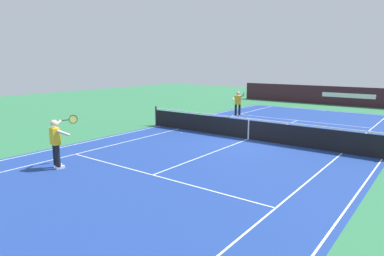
% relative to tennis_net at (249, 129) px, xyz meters
% --- Properties ---
extents(ground_plane, '(60.00, 60.00, 0.00)m').
position_rel_tennis_net_xyz_m(ground_plane, '(0.00, 0.00, -0.49)').
color(ground_plane, '#2D7247').
extents(court_slab, '(24.20, 11.40, 0.00)m').
position_rel_tennis_net_xyz_m(court_slab, '(0.00, 0.00, -0.49)').
color(court_slab, navy).
rests_on(court_slab, ground_plane).
extents(court_line_markings, '(23.85, 11.05, 0.01)m').
position_rel_tennis_net_xyz_m(court_line_markings, '(0.00, 0.00, -0.49)').
color(court_line_markings, white).
rests_on(court_line_markings, ground_plane).
extents(tennis_net, '(0.10, 11.70, 1.08)m').
position_rel_tennis_net_xyz_m(tennis_net, '(0.00, 0.00, 0.00)').
color(tennis_net, '#2D2D33').
rests_on(tennis_net, ground_plane).
extents(stadium_barrier, '(0.26, 17.00, 1.55)m').
position_rel_tennis_net_xyz_m(stadium_barrier, '(-15.90, 0.00, 0.28)').
color(stadium_barrier, '#381923').
rests_on(stadium_barrier, ground_plane).
extents(tennis_player_near, '(1.15, 0.76, 1.70)m').
position_rel_tennis_net_xyz_m(tennis_player_near, '(7.77, -3.06, 0.44)').
color(tennis_player_near, black).
rests_on(tennis_player_near, ground_plane).
extents(tennis_player_far, '(0.84, 1.02, 1.70)m').
position_rel_tennis_net_xyz_m(tennis_player_far, '(-5.42, -3.63, 0.44)').
color(tennis_player_far, black).
rests_on(tennis_player_far, ground_plane).
extents(tennis_ball, '(0.07, 0.07, 0.07)m').
position_rel_tennis_net_xyz_m(tennis_ball, '(0.98, -3.22, -0.46)').
color(tennis_ball, '#CCE01E').
rests_on(tennis_ball, ground_plane).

